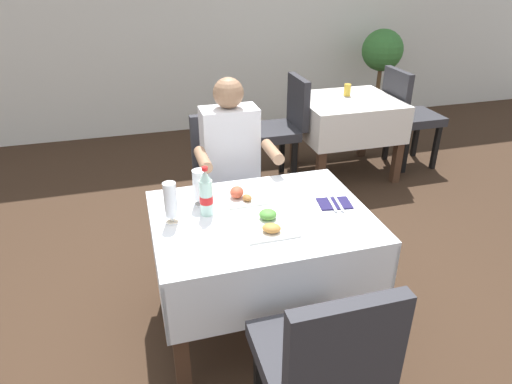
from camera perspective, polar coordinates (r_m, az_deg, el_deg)
name	(u,v)px	position (r m, az deg, el deg)	size (l,w,h in m)	color
ground_plane	(248,344)	(2.67, -1.04, -18.45)	(11.00, 11.00, 0.00)	#382619
back_wall	(160,4)	(5.46, -11.86, 22.04)	(11.00, 0.12, 2.88)	silver
main_dining_table	(261,243)	(2.43, 0.65, -6.35)	(1.11, 0.84, 0.74)	white
chair_far_diner_seat	(227,179)	(3.12, -3.60, 1.59)	(0.44, 0.50, 0.97)	#2D2D33
chair_near_camera_side	(322,361)	(1.85, 8.28, -20.18)	(0.44, 0.50, 0.97)	#2D2D33
seated_diner_far	(232,164)	(2.96, -2.98, 3.47)	(0.50, 0.46, 1.26)	#282D42
plate_near_camera	(268,224)	(2.22, 1.57, -3.97)	(0.25, 0.25, 0.06)	white
plate_far_diner	(243,195)	(2.48, -1.69, -0.36)	(0.24, 0.24, 0.07)	white
beer_glass_left	(200,187)	(2.40, -7.03, 0.67)	(0.07, 0.07, 0.20)	white
beer_glass_middle	(171,203)	(2.26, -10.60, -1.34)	(0.07, 0.07, 0.21)	white
cola_bottle_primary	(206,194)	(2.30, -6.25, -0.25)	(0.07, 0.07, 0.26)	silver
napkin_cutlery_set	(334,203)	(2.46, 9.77, -1.39)	(0.19, 0.20, 0.01)	#231E4C
background_dining_table	(347,119)	(4.41, 11.24, 8.96)	(0.89, 0.79, 0.74)	white
background_chair_left	(281,124)	(4.16, 3.11, 8.44)	(0.50, 0.44, 0.97)	#2D2D33
background_chair_right	(408,112)	(4.73, 18.43, 9.44)	(0.50, 0.44, 0.97)	#2D2D33
background_table_tumbler	(347,90)	(4.45, 11.34, 12.40)	(0.06, 0.06, 0.11)	gold
potted_plant_corner	(381,65)	(5.85, 15.30, 15.01)	(0.48, 0.48, 1.15)	brown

